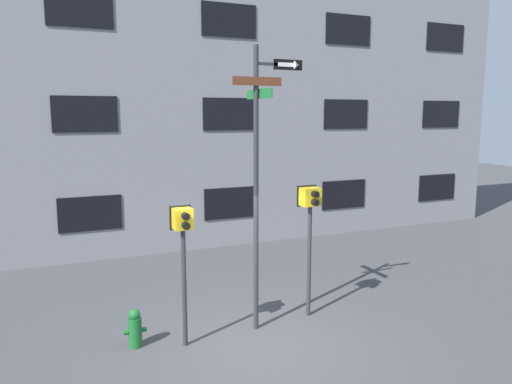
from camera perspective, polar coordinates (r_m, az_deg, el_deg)
ground_plane at (r=8.91m, az=-0.09°, el=-17.28°), size 60.00×60.00×0.00m
building_facade at (r=14.61m, az=-11.34°, el=19.06°), size 24.00×0.63×13.10m
street_sign_pole at (r=8.82m, az=0.40°, el=2.84°), size 1.34×1.03×5.10m
pedestrian_signal_left at (r=8.40m, az=-8.32°, el=-5.25°), size 0.37×0.40×2.42m
pedestrian_signal_right at (r=9.61m, az=6.19°, el=-2.52°), size 0.42×0.40×2.58m
fire_hydrant at (r=9.02m, az=-13.66°, el=-14.94°), size 0.39×0.23×0.67m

